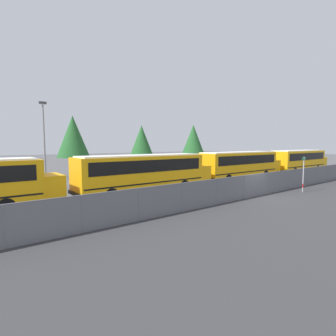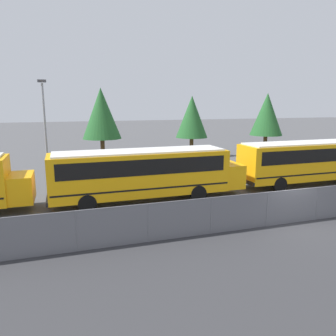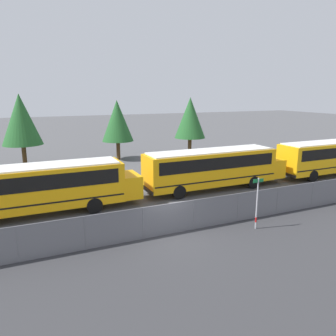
{
  "view_description": "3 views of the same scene",
  "coord_description": "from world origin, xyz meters",
  "px_view_note": "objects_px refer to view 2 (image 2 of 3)",
  "views": [
    {
      "loc": [
        -17.7,
        -11.59,
        4.04
      ],
      "look_at": [
        -3.48,
        6.58,
        1.95
      ],
      "focal_mm": 28.0,
      "sensor_mm": 36.0,
      "label": 1
    },
    {
      "loc": [
        -10.91,
        -13.15,
        6.03
      ],
      "look_at": [
        -4.47,
        6.68,
        1.88
      ],
      "focal_mm": 35.0,
      "sensor_mm": 36.0,
      "label": 2
    },
    {
      "loc": [
        -6.89,
        -15.3,
        7.6
      ],
      "look_at": [
        2.95,
        6.77,
        2.04
      ],
      "focal_mm": 35.0,
      "sensor_mm": 36.0,
      "label": 3
    }
  ],
  "objects_px": {
    "school_bus_1": "(145,171)",
    "school_bus_2": "(312,159)",
    "light_pole": "(45,127)",
    "tree_1": "(267,115)",
    "tree_2": "(101,114)",
    "tree_0": "(192,117)"
  },
  "relations": [
    {
      "from": "tree_0",
      "to": "tree_2",
      "type": "relative_size",
      "value": 0.9
    },
    {
      "from": "school_bus_1",
      "to": "school_bus_2",
      "type": "distance_m",
      "value": 12.98
    },
    {
      "from": "school_bus_1",
      "to": "school_bus_2",
      "type": "bearing_deg",
      "value": 1.66
    },
    {
      "from": "school_bus_2",
      "to": "light_pole",
      "type": "relative_size",
      "value": 1.59
    },
    {
      "from": "light_pole",
      "to": "tree_2",
      "type": "bearing_deg",
      "value": 57.3
    },
    {
      "from": "school_bus_2",
      "to": "tree_1",
      "type": "relative_size",
      "value": 1.72
    },
    {
      "from": "tree_0",
      "to": "tree_1",
      "type": "distance_m",
      "value": 8.42
    },
    {
      "from": "school_bus_1",
      "to": "school_bus_2",
      "type": "height_order",
      "value": "same"
    },
    {
      "from": "school_bus_1",
      "to": "tree_0",
      "type": "xyz_separation_m",
      "value": [
        9.28,
        15.26,
        2.57
      ]
    },
    {
      "from": "light_pole",
      "to": "tree_2",
      "type": "relative_size",
      "value": 1.02
    },
    {
      "from": "school_bus_2",
      "to": "tree_2",
      "type": "bearing_deg",
      "value": 132.97
    },
    {
      "from": "tree_0",
      "to": "tree_2",
      "type": "distance_m",
      "value": 10.06
    },
    {
      "from": "tree_1",
      "to": "tree_2",
      "type": "xyz_separation_m",
      "value": [
        -18.05,
        2.45,
        0.21
      ]
    },
    {
      "from": "light_pole",
      "to": "tree_0",
      "type": "distance_m",
      "value": 17.24
    },
    {
      "from": "school_bus_2",
      "to": "tree_2",
      "type": "height_order",
      "value": "tree_2"
    },
    {
      "from": "tree_0",
      "to": "light_pole",
      "type": "bearing_deg",
      "value": -151.77
    },
    {
      "from": "light_pole",
      "to": "tree_2",
      "type": "height_order",
      "value": "light_pole"
    },
    {
      "from": "school_bus_2",
      "to": "tree_2",
      "type": "relative_size",
      "value": 1.62
    },
    {
      "from": "school_bus_2",
      "to": "tree_0",
      "type": "distance_m",
      "value": 15.55
    },
    {
      "from": "school_bus_2",
      "to": "school_bus_1",
      "type": "bearing_deg",
      "value": -178.34
    },
    {
      "from": "school_bus_1",
      "to": "tree_1",
      "type": "xyz_separation_m",
      "value": [
        17.29,
        12.67,
        2.84
      ]
    },
    {
      "from": "light_pole",
      "to": "tree_0",
      "type": "bearing_deg",
      "value": 28.23
    }
  ]
}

